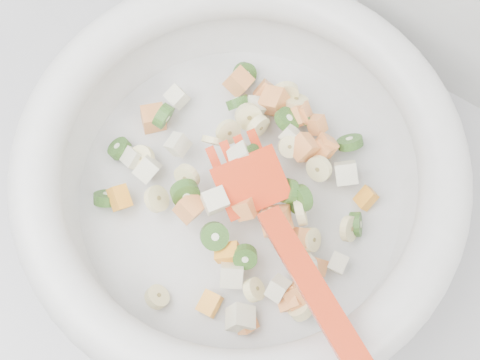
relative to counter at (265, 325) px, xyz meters
The scene contains 2 objects.
counter is the anchor object (origin of this frame).
mixing_bowl 0.52m from the counter, 151.56° to the left, with size 0.43×0.43×0.16m.
Camera 1 is at (0.04, 1.32, 1.51)m, focal length 45.00 mm.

